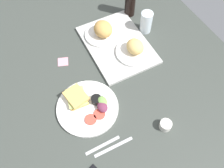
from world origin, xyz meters
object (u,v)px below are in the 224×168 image
Objects in this scene: fork at (103,145)px; plate_with_salad at (88,106)px; drinking_glass at (146,22)px; espresso_cup at (166,125)px; bread_plate_near at (103,31)px; bread_plate_far at (135,49)px; knife at (114,147)px; sticky_note at (63,62)px; serving_tray at (117,45)px.

plate_with_salad is at bearing 83.64° from fork.
espresso_cup is (56.53, -24.78, -4.64)cm from drinking_glass.
drinking_glass is (6.97, 24.92, 1.22)cm from bread_plate_near.
bread_plate_far is 1.07× the size of knife.
plate_with_salad reaches higher than fork.
knife is at bearing -40.83° from bread_plate_far.
plate_with_salad is at bearing -134.05° from espresso_cup.
bread_plate_far is at bearing 44.23° from fork.
drinking_glass is 61.90cm from espresso_cup.
fork is at bearing -47.25° from drinking_glass.
bread_plate_near is 0.63× the size of plate_with_salad.
bread_plate_near is 3.42× the size of sticky_note.
serving_tray is 2.22× the size of bread_plate_far.
espresso_cup reaches higher than fork.
bread_plate_near is 1.01× the size of knife.
fork is at bearing -6.64° from plate_with_salad.
bread_plate_near is at bearing 62.91° from fork.
fork is (38.02, -39.45, -4.37)cm from bread_plate_far.
espresso_cup is 0.29× the size of knife.
bread_plate_far is 41.02cm from plate_with_salad.
sticky_note is at bearing 87.83° from fork.
drinking_glass is at bearing 119.77° from plate_with_salad.
plate_with_salad is 1.60× the size of knife.
bread_plate_near is 1.13× the size of fork.
bread_plate_far is at bearing -50.57° from drinking_glass.
drinking_glass is at bearing 97.12° from serving_tray.
fork is at bearing 144.88° from knife.
bread_plate_near reaches higher than sticky_note.
drinking_glass reaches higher than knife.
plate_with_salad is (36.88, -27.37, -3.79)cm from bread_plate_near.
drinking_glass reaches higher than serving_tray.
fork is (-5.97, -29.92, -1.75)cm from espresso_cup.
knife is (-2.97, -25.92, -1.75)cm from espresso_cup.
bread_plate_near is 64.99cm from fork.
bread_plate_near is 3.42× the size of espresso_cup.
drinking_glass is 0.78× the size of fork.
bread_plate_near is 46.09cm from plate_with_salad.
fork is 52.27cm from sticky_note.
knife is at bearing -96.53° from espresso_cup.
bread_plate_near is at bearing 143.42° from plate_with_salad.
bread_plate_far is 19.86cm from drinking_glass.
serving_tray is 8.04× the size of sticky_note.
knife is 55.25cm from sticky_note.
espresso_cup is (53.97, -4.27, 1.20)cm from serving_tray.
sticky_note is (-1.66, -52.47, -6.58)cm from drinking_glass.
drinking_glass is 74.77cm from fork.
drinking_glass is 2.37× the size of espresso_cup.
plate_with_salad is at bearing -49.28° from serving_tray.
serving_tray reaches higher than knife.
bread_plate_near reaches higher than serving_tray.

